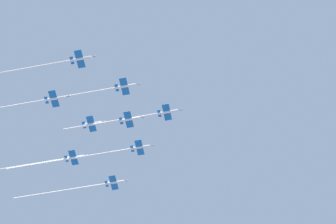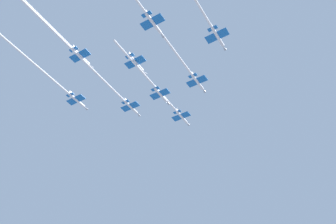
{
  "view_description": "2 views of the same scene",
  "coord_description": "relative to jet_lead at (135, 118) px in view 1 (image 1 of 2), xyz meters",
  "views": [
    {
      "loc": [
        17.54,
        99.85,
        2.19
      ],
      "look_at": [
        -12.5,
        12.53,
        198.62
      ],
      "focal_mm": 56.0,
      "sensor_mm": 36.0,
      "label": 1
    },
    {
      "loc": [
        96.75,
        9.72,
        106.59
      ],
      "look_at": [
        -5.26,
        7.13,
        195.13
      ],
      "focal_mm": 37.78,
      "sensor_mm": 36.0,
      "label": 2
    }
  ],
  "objects": [
    {
      "name": "jet_starboard_inner",
      "position": [
        24.51,
        3.08,
        -0.59
      ],
      "size": [
        54.69,
        31.75,
        2.18
      ],
      "rotation": [
        0.0,
        0.0,
        1.06
      ],
      "color": "white"
    },
    {
      "name": "jet_center_rear",
      "position": [
        39.3,
        11.65,
        -0.89
      ],
      "size": [
        42.77,
        25.01,
        2.18
      ],
      "rotation": [
        0.0,
        0.0,
        1.06
      ],
      "color": "white"
    },
    {
      "name": "jet_tail_end",
      "position": [
        33.27,
        -1.87,
        -0.82
      ],
      "size": [
        9.99,
        7.9,
        2.18
      ],
      "rotation": [
        0.0,
        0.0,
        1.06
      ],
      "color": "white"
    },
    {
      "name": "jet_port_outer",
      "position": [
        1.63,
        -0.92,
        -0.89
      ],
      "size": [
        9.99,
        7.9,
        2.18
      ],
      "rotation": [
        0.0,
        0.0,
        1.06
      ],
      "color": "white"
    },
    {
      "name": "jet_starboard_trail",
      "position": [
        30.88,
        -34.39,
        1.48
      ],
      "size": [
        43.93,
        25.67,
        2.18
      ],
      "rotation": [
        0.0,
        0.0,
        1.06
      ],
      "color": "white"
    },
    {
      "name": "jet_lead",
      "position": [
        0.0,
        0.0,
        0.0
      ],
      "size": [
        44.77,
        26.14,
        2.18
      ],
      "rotation": [
        0.0,
        0.0,
        1.06
      ],
      "color": "white"
    },
    {
      "name": "jet_starboard_outer",
      "position": [
        11.78,
        -40.52,
        -0.26
      ],
      "size": [
        46.18,
        26.94,
        2.18
      ],
      "rotation": [
        0.0,
        0.0,
        1.06
      ],
      "color": "white"
    },
    {
      "name": "jet_port_trail",
      "position": [
        15.75,
        -8.9,
        1.06
      ],
      "size": [
        9.99,
        7.9,
        2.18
      ],
      "rotation": [
        0.0,
        0.0,
        1.06
      ],
      "color": "white"
    },
    {
      "name": "jet_port_inner",
      "position": [
        11.55,
        -23.46,
        0.8
      ],
      "size": [
        58.07,
        33.66,
        2.18
      ],
      "rotation": [
        0.0,
        0.0,
        1.06
      ],
      "color": "white"
    }
  ]
}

